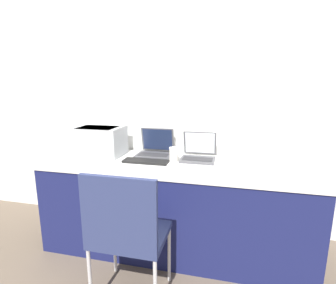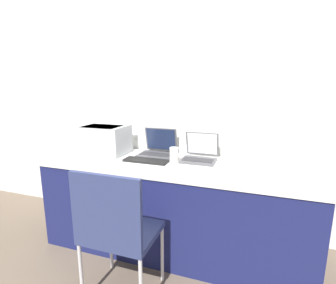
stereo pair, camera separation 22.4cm
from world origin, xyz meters
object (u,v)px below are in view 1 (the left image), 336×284
laptop_left (155,149)px  laptop_right (198,153)px  chair (126,229)px  printer (100,140)px  coffee_cup (174,154)px  external_keyboard (146,161)px

laptop_left → laptop_right: 0.42m
laptop_left → chair: (0.08, -0.95, -0.28)m
laptop_left → laptop_right: laptop_left is taller
printer → laptop_right: bearing=4.7°
laptop_left → chair: laptop_left is taller
laptop_left → chair: size_ratio=0.35×
laptop_left → laptop_right: size_ratio=1.05×
printer → chair: bearing=-54.3°
laptop_right → coffee_cup: 0.23m
external_keyboard → coffee_cup: 0.25m
coffee_cup → laptop_right: bearing=29.0°
printer → external_keyboard: (0.50, -0.14, -0.14)m
external_keyboard → chair: 0.74m
laptop_left → chair: bearing=-85.0°
external_keyboard → chair: (0.09, -0.69, -0.23)m
printer → chair: 1.08m
laptop_right → chair: (-0.34, -0.90, -0.27)m
coffee_cup → chair: (-0.13, -0.79, -0.28)m
laptop_left → external_keyboard: 0.26m
printer → laptop_right: printer is taller
laptop_right → printer: bearing=-175.3°
laptop_left → coffee_cup: 0.27m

